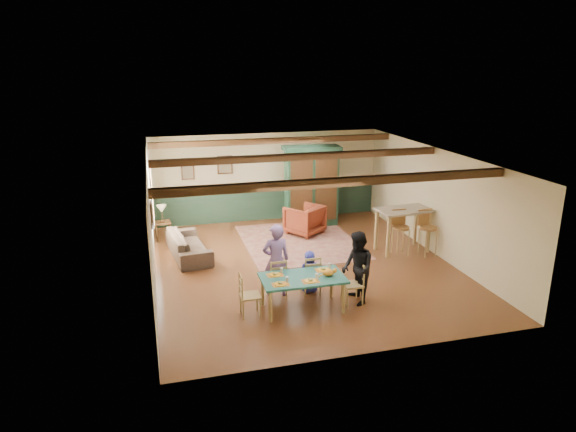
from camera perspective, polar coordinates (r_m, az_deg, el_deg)
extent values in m
plane|color=#532B17|center=(12.51, 1.80, -5.57)|extent=(8.00, 8.00, 0.00)
cube|color=beige|center=(15.81, -2.30, 4.35)|extent=(7.00, 0.02, 2.70)
cube|color=beige|center=(11.59, -14.96, -0.90)|extent=(0.02, 8.00, 2.70)
cube|color=beige|center=(13.46, 16.29, 1.44)|extent=(0.02, 8.00, 2.70)
cube|color=silver|center=(11.75, 1.92, 6.69)|extent=(7.00, 8.00, 0.02)
cube|color=#1C3426|center=(16.01, -2.25, 1.19)|extent=(6.95, 0.03, 0.90)
cube|color=#311D0D|center=(9.63, 5.85, 3.80)|extent=(6.95, 0.16, 0.16)
cube|color=#311D0D|center=(12.14, 1.37, 6.60)|extent=(6.95, 0.16, 0.16)
cube|color=#311D0D|center=(14.62, -1.49, 8.36)|extent=(6.95, 0.16, 0.16)
imported|color=#775897|center=(10.70, -1.34, -4.98)|extent=(0.58, 0.38, 1.58)
imported|color=black|center=(10.50, 7.71, -5.79)|extent=(0.58, 0.74, 1.52)
imported|color=#272E9F|center=(11.01, 2.42, -6.22)|extent=(0.45, 0.30, 0.92)
cube|color=tan|center=(14.12, 1.28, -2.86)|extent=(3.00, 3.56, 0.01)
cube|color=#163726|center=(15.31, 2.60, 3.33)|extent=(1.72, 0.76, 2.39)
imported|color=#501810|center=(14.66, 1.84, -0.40)|extent=(1.28, 1.29, 0.85)
imported|color=#382B23|center=(13.26, -11.00, -3.16)|extent=(1.08, 2.16, 0.60)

